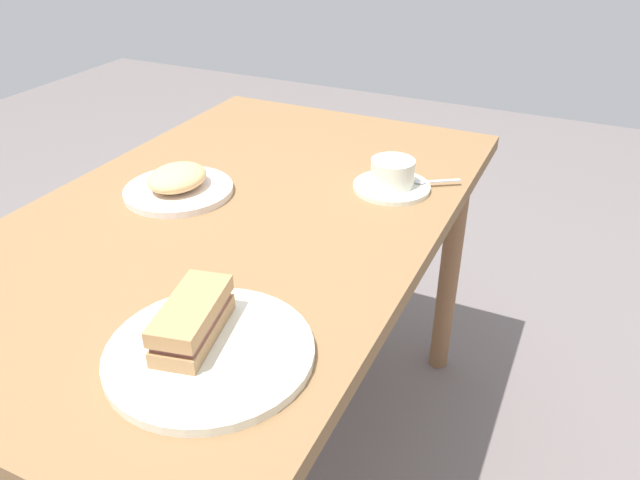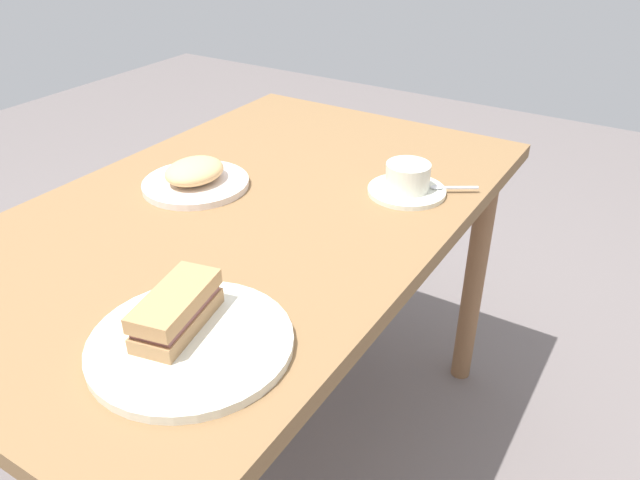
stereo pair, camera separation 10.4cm
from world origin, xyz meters
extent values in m
plane|color=slate|center=(0.00, 0.00, 0.00)|extent=(6.00, 6.00, 0.00)
cube|color=brown|center=(0.00, 0.00, 0.70)|extent=(1.24, 0.77, 0.03)
cylinder|color=brown|center=(0.55, -0.32, 0.34)|extent=(0.05, 0.05, 0.68)
cylinder|color=brown|center=(0.55, 0.32, 0.34)|extent=(0.05, 0.05, 0.68)
cylinder|color=silver|center=(-0.37, -0.19, 0.72)|extent=(0.28, 0.28, 0.01)
cube|color=#AE8153|center=(-0.36, -0.16, 0.74)|extent=(0.16, 0.10, 0.02)
cube|color=brown|center=(-0.36, -0.16, 0.76)|extent=(0.15, 0.09, 0.01)
cube|color=tan|center=(-0.36, -0.16, 0.77)|extent=(0.16, 0.10, 0.02)
cylinder|color=silver|center=(0.22, -0.24, 0.72)|extent=(0.16, 0.16, 0.01)
cylinder|color=silver|center=(0.22, -0.24, 0.75)|extent=(0.09, 0.09, 0.05)
cylinder|color=#9D7C4A|center=(0.22, -0.24, 0.77)|extent=(0.08, 0.08, 0.01)
torus|color=silver|center=(0.27, -0.23, 0.75)|extent=(0.04, 0.02, 0.04)
cube|color=silver|center=(0.28, -0.33, 0.73)|extent=(0.05, 0.07, 0.00)
ellipsoid|color=silver|center=(0.25, -0.29, 0.73)|extent=(0.03, 0.03, 0.01)
cylinder|color=silver|center=(0.02, 0.14, 0.72)|extent=(0.22, 0.22, 0.01)
ellipsoid|color=tan|center=(0.02, 0.14, 0.75)|extent=(0.13, 0.11, 0.04)
camera|label=1|loc=(-0.88, -0.60, 1.27)|focal=34.63mm
camera|label=2|loc=(-0.83, -0.69, 1.27)|focal=34.63mm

